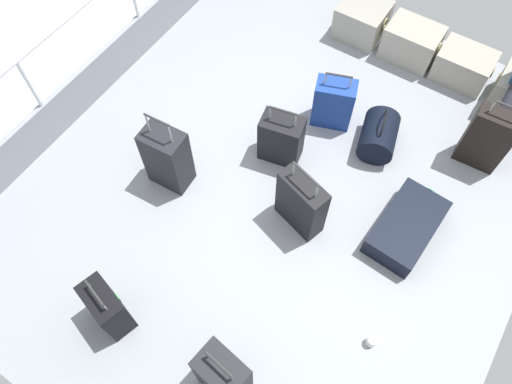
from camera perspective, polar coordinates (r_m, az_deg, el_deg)
ground_plane at (r=4.65m, az=2.95°, el=0.55°), size 4.40×5.20×0.06m
gunwale_port at (r=5.38m, az=-17.60°, el=12.80°), size 0.06×5.20×0.45m
railing_port at (r=5.00m, az=-19.35°, el=17.01°), size 0.04×4.20×1.02m
sea_wake at (r=6.69m, az=-25.41°, el=13.74°), size 12.00×12.00×0.01m
cargo_crate_0 at (r=5.87m, az=12.12°, el=18.81°), size 0.53×0.48×0.38m
cargo_crate_1 at (r=5.74m, az=17.45°, el=16.09°), size 0.59×0.40×0.39m
cargo_crate_2 at (r=5.71m, az=22.77°, el=13.24°), size 0.58×0.40×0.34m
suitcase_0 at (r=4.45m, az=-10.16°, el=3.87°), size 0.38×0.28×0.89m
suitcase_1 at (r=4.97m, az=25.08°, el=5.55°), size 0.40×0.21×0.80m
suitcase_2 at (r=4.50m, az=16.91°, el=-3.87°), size 0.49×0.80×0.22m
suitcase_3 at (r=4.20m, az=5.21°, el=-1.29°), size 0.48×0.31×0.79m
suitcase_4 at (r=4.90m, az=8.89°, el=10.06°), size 0.44×0.34×0.66m
suitcase_5 at (r=3.73m, az=-3.82°, el=-20.35°), size 0.38×0.29×0.76m
suitcase_6 at (r=4.60m, az=2.92°, el=6.15°), size 0.43×0.32×0.68m
suitcase_7 at (r=4.06m, az=-16.74°, el=-12.61°), size 0.41×0.30×0.62m
duffel_bag at (r=4.86m, az=13.94°, el=6.33°), size 0.44×0.53×0.49m
paper_cup at (r=4.15m, az=13.18°, el=-16.35°), size 0.08×0.08×0.10m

